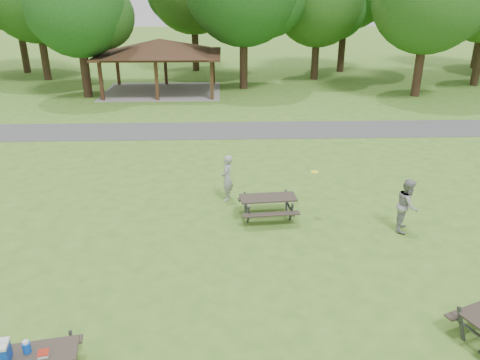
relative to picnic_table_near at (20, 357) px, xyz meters
name	(u,v)px	position (x,y,z in m)	size (l,w,h in m)	color
ground	(207,284)	(3.48, 3.24, -0.71)	(160.00, 160.00, 0.00)	#457521
asphalt_path	(215,130)	(3.48, 17.24, -0.70)	(120.00, 3.20, 0.02)	#454547
pavilion	(160,49)	(-0.52, 27.24, 2.35)	(8.60, 7.01, 3.76)	#321C12
tree_row_d	(79,9)	(-5.44, 25.77, 5.06)	(6.93, 6.60, 9.27)	black
tree_row_f	(319,4)	(11.57, 31.77, 5.13)	(7.35, 7.00, 9.55)	#301F15
tree_row_g	(430,0)	(17.57, 25.27, 5.62)	(7.77, 7.40, 10.25)	#321E16
picnic_table_near	(20,357)	(0.00, 0.00, 0.00)	(2.01, 1.72, 1.24)	#2F2822
picnic_table_middle	(268,202)	(5.41, 6.98, -0.11)	(1.99, 1.66, 0.81)	#2D2721
frisbee_in_flight	(315,172)	(6.97, 7.24, 0.84)	(0.27, 0.27, 0.02)	#FFFB28
frisbee_thrower	(227,178)	(4.06, 8.52, 0.14)	(0.62, 0.41, 1.71)	#9B9B9D
frisbee_catcher	(407,205)	(9.74, 6.03, 0.16)	(0.85, 0.66, 1.74)	gray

